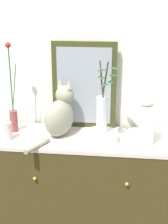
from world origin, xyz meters
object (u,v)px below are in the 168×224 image
(jar_lidded_porcelain, at_px, (146,122))
(mirror_leaning, at_px, (84,86))
(cat_sitting, at_px, (60,114))
(vase_slim_green, at_px, (13,112))
(vase_glass_clear, at_px, (102,111))
(sideboard, at_px, (84,196))
(candle_pillar, at_px, (8,131))
(bowl_porcelain, at_px, (101,137))

(jar_lidded_porcelain, bearing_deg, mirror_leaning, 150.85)
(jar_lidded_porcelain, bearing_deg, cat_sitting, 173.39)
(vase_slim_green, relative_size, vase_glass_clear, 1.30)
(sideboard, relative_size, candle_pillar, 10.06)
(mirror_leaning, bearing_deg, candle_pillar, -149.45)
(mirror_leaning, distance_m, bowl_porcelain, 0.38)
(vase_slim_green, bearing_deg, jar_lidded_porcelain, -6.08)
(sideboard, xyz_separation_m, vase_slim_green, (-0.49, 0.05, 0.60))
(mirror_leaning, distance_m, cat_sitting, 0.27)
(vase_slim_green, xyz_separation_m, bowl_porcelain, (0.61, -0.09, -0.11))
(mirror_leaning, distance_m, vase_glass_clear, 0.29)
(cat_sitting, xyz_separation_m, vase_glass_clear, (0.28, -0.06, 0.05))
(vase_slim_green, relative_size, bowl_porcelain, 2.77)
(mirror_leaning, relative_size, bowl_porcelain, 2.75)
(mirror_leaning, bearing_deg, vase_slim_green, -163.75)
(mirror_leaning, distance_m, vase_slim_green, 0.52)
(mirror_leaning, xyz_separation_m, bowl_porcelain, (0.14, -0.23, -0.27))
(vase_glass_clear, xyz_separation_m, jar_lidded_porcelain, (0.28, -0.00, -0.06))
(jar_lidded_porcelain, bearing_deg, candle_pillar, -177.15)
(jar_lidded_porcelain, bearing_deg, sideboard, 173.85)
(sideboard, height_order, cat_sitting, cat_sitting)
(bowl_porcelain, bearing_deg, cat_sitting, 167.46)
(candle_pillar, bearing_deg, bowl_porcelain, 4.38)
(cat_sitting, xyz_separation_m, bowl_porcelain, (0.28, -0.06, -0.12))
(mirror_leaning, relative_size, candle_pillar, 4.62)
(sideboard, distance_m, cat_sitting, 0.64)
(sideboard, bearing_deg, jar_lidded_porcelain, -6.15)
(sideboard, height_order, mirror_leaning, mirror_leaning)
(mirror_leaning, xyz_separation_m, vase_slim_green, (-0.47, -0.14, -0.16))
(mirror_leaning, distance_m, candle_pillar, 0.60)
(mirror_leaning, bearing_deg, sideboard, -83.89)
(sideboard, distance_m, mirror_leaning, 0.79)
(bowl_porcelain, distance_m, candle_pillar, 0.61)
(bowl_porcelain, height_order, jar_lidded_porcelain, jar_lidded_porcelain)
(bowl_porcelain, bearing_deg, jar_lidded_porcelain, -0.48)
(vase_glass_clear, bearing_deg, cat_sitting, 167.50)
(sideboard, xyz_separation_m, mirror_leaning, (-0.02, 0.19, 0.77))
(bowl_porcelain, distance_m, jar_lidded_porcelain, 0.30)
(jar_lidded_porcelain, bearing_deg, vase_slim_green, 173.92)
(sideboard, height_order, bowl_porcelain, bowl_porcelain)
(cat_sitting, bearing_deg, candle_pillar, -161.48)
(cat_sitting, relative_size, jar_lidded_porcelain, 1.41)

